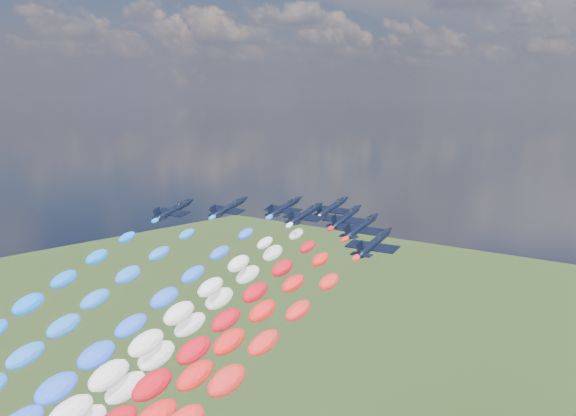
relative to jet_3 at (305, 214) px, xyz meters
The scene contains 12 objects.
jet_0 30.12m from the jet_3, 151.07° to the right, with size 9.62×12.89×2.84m, color black, non-canonical shape.
jet_1 19.68m from the jet_3, 168.05° to the right, with size 9.62×12.89×2.84m, color black, non-canonical shape.
trail_1 68.07m from the jet_3, 107.71° to the right, with size 5.91×107.88×52.86m, color blue, non-canonical shape.
jet_2 10.74m from the jet_3, 155.01° to the left, with size 9.62×12.89×2.84m, color black, non-canonical shape.
trail_2 58.25m from the jet_3, 100.67° to the right, with size 5.91×107.88×52.86m, color #2859FF, non-canonical shape.
jet_3 is the anchor object (origin of this frame).
trail_3 61.55m from the jet_3, 90.00° to the right, with size 5.91×107.88×52.86m, color white, non-canonical shape.
jet_4 11.68m from the jet_3, 96.08° to the left, with size 9.62×12.89×2.84m, color black, non-canonical shape.
trail_4 51.17m from the jet_3, 91.59° to the right, with size 5.91×107.88×52.86m, color white, non-canonical shape.
jet_5 9.38m from the jet_3, 16.15° to the left, with size 9.62×12.89×2.84m, color black, non-canonical shape.
jet_6 18.42m from the jet_3, 14.77° to the right, with size 9.62×12.89×2.84m, color black, non-canonical shape.
jet_7 32.94m from the jet_3, 30.04° to the right, with size 9.62×12.89×2.84m, color black, non-canonical shape.
Camera 1 is at (95.28, -109.80, 118.17)m, focal length 44.29 mm.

